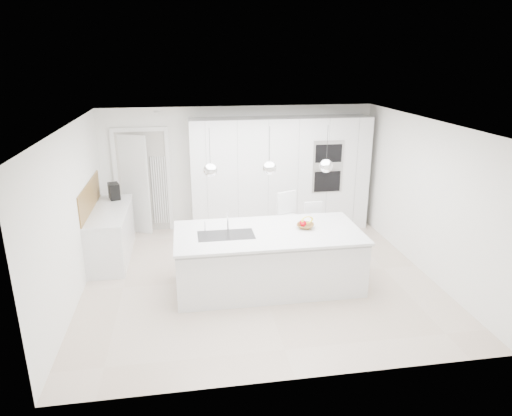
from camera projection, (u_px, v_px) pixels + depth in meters
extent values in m
plane|color=beige|center=(259.00, 278.00, 7.44)|extent=(5.50, 5.50, 0.00)
plane|color=white|center=(239.00, 168.00, 9.39)|extent=(5.50, 0.00, 5.50)
plane|color=white|center=(73.00, 214.00, 6.63)|extent=(0.00, 5.00, 5.00)
plane|color=white|center=(259.00, 124.00, 6.65)|extent=(5.50, 5.50, 0.00)
cube|color=white|center=(280.00, 175.00, 9.26)|extent=(3.60, 0.60, 2.30)
cube|color=white|center=(130.00, 185.00, 9.06)|extent=(0.76, 0.38, 2.00)
cube|color=white|center=(111.00, 235.00, 8.06)|extent=(0.60, 1.80, 0.86)
cube|color=white|center=(109.00, 211.00, 7.92)|extent=(0.62, 1.82, 0.04)
cube|color=olive|center=(90.00, 197.00, 7.79)|extent=(0.02, 1.80, 0.50)
cube|color=white|center=(269.00, 261.00, 7.04)|extent=(2.80, 1.20, 0.86)
cube|color=white|center=(268.00, 233.00, 6.94)|extent=(2.84, 1.40, 0.04)
cylinder|color=white|center=(228.00, 221.00, 6.94)|extent=(0.02, 0.02, 0.30)
sphere|color=white|center=(210.00, 170.00, 6.45)|extent=(0.20, 0.20, 0.20)
sphere|color=white|center=(269.00, 168.00, 6.57)|extent=(0.20, 0.20, 0.20)
sphere|color=white|center=(326.00, 166.00, 6.70)|extent=(0.20, 0.20, 0.20)
imported|color=olive|center=(305.00, 226.00, 7.07)|extent=(0.35, 0.35, 0.07)
cube|color=black|center=(114.00, 191.00, 8.47)|extent=(0.25, 0.32, 0.30)
sphere|color=#BF000E|center=(304.00, 223.00, 7.06)|extent=(0.09, 0.09, 0.09)
sphere|color=#BF000E|center=(302.00, 223.00, 7.10)|extent=(0.08, 0.08, 0.08)
sphere|color=#BF000E|center=(303.00, 225.00, 7.03)|extent=(0.07, 0.07, 0.07)
torus|color=yellow|center=(307.00, 220.00, 7.07)|extent=(0.25, 0.18, 0.22)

